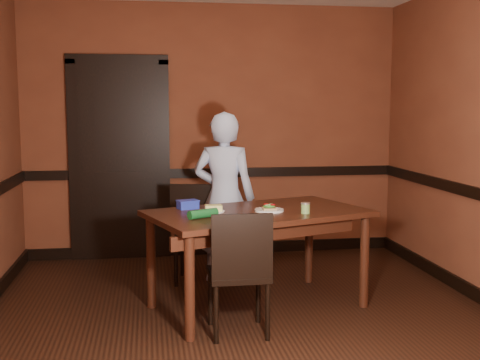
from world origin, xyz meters
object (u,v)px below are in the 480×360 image
object	(u,v)px
sandwich_plate	(269,209)
food_tub	(188,204)
chair_far	(198,234)
dining_table	(258,259)
chair_near	(238,271)
person	(224,197)
cheese_saucer	(213,209)
sauce_jar	(305,208)

from	to	relation	value
sandwich_plate	food_tub	distance (m)	0.67
sandwich_plate	chair_far	bearing A→B (deg)	121.29
dining_table	chair_near	size ratio (longest dim) A/B	1.88
dining_table	person	bearing A→B (deg)	83.22
chair_near	cheese_saucer	world-z (taller)	chair_near
sandwich_plate	cheese_saucer	xyz separation A→B (m)	(-0.44, 0.03, 0.01)
chair_near	sandwich_plate	xyz separation A→B (m)	(0.32, 0.49, 0.36)
dining_table	person	distance (m)	0.90
person	food_tub	world-z (taller)	person
dining_table	cheese_saucer	distance (m)	0.55
chair_far	chair_near	world-z (taller)	chair_near
chair_near	sauce_jar	world-z (taller)	chair_near
chair_near	person	distance (m)	1.36
sauce_jar	cheese_saucer	bearing A→B (deg)	166.20
sandwich_plate	cheese_saucer	bearing A→B (deg)	176.37
chair_far	sandwich_plate	distance (m)	1.03
chair_far	chair_near	bearing A→B (deg)	-70.00
person	cheese_saucer	bearing A→B (deg)	96.55
sandwich_plate	cheese_saucer	size ratio (longest dim) A/B	1.31
chair_near	cheese_saucer	bearing A→B (deg)	-77.32
chair_near	sauce_jar	size ratio (longest dim) A/B	10.51
chair_far	food_tub	world-z (taller)	chair_far
chair_near	food_tub	bearing A→B (deg)	-66.49
dining_table	person	xyz separation A→B (m)	(-0.17, 0.79, 0.39)
dining_table	sauce_jar	world-z (taller)	sauce_jar
person	sandwich_plate	xyz separation A→B (m)	(0.26, -0.82, 0.02)
chair_near	cheese_saucer	xyz separation A→B (m)	(-0.12, 0.52, 0.36)
chair_far	sandwich_plate	size ratio (longest dim) A/B	3.85
chair_near	person	size ratio (longest dim) A/B	0.57
cheese_saucer	sauce_jar	bearing A→B (deg)	-13.80
person	food_tub	xyz separation A→B (m)	(-0.38, -0.61, 0.04)
chair_near	food_tub	xyz separation A→B (m)	(-0.31, 0.70, 0.38)
dining_table	chair_near	xyz separation A→B (m)	(-0.24, -0.52, 0.05)
dining_table	sandwich_plate	size ratio (longest dim) A/B	7.31
dining_table	sauce_jar	size ratio (longest dim) A/B	19.71
dining_table	sauce_jar	distance (m)	0.58
sauce_jar	person	bearing A→B (deg)	118.06
dining_table	food_tub	distance (m)	0.72
chair_far	sauce_jar	world-z (taller)	chair_far
chair_near	sauce_jar	bearing A→B (deg)	-149.04
chair_near	chair_far	bearing A→B (deg)	-82.39
sauce_jar	cheese_saucer	xyz separation A→B (m)	(-0.70, 0.17, -0.02)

